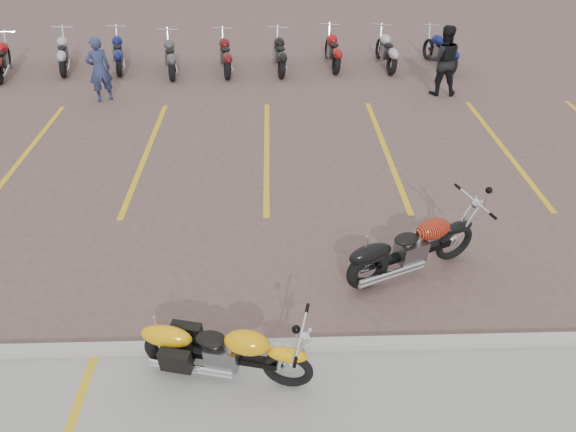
{
  "coord_description": "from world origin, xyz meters",
  "views": [
    {
      "loc": [
        0.15,
        -7.41,
        5.72
      ],
      "look_at": [
        0.37,
        0.17,
        0.75
      ],
      "focal_mm": 35.0,
      "sensor_mm": 36.0,
      "label": 1
    }
  ],
  "objects_px": {
    "flame_cruiser": "(409,249)",
    "person_b": "(443,60)",
    "yellow_cruiser": "(224,351)",
    "person_a": "(99,69)"
  },
  "relations": [
    {
      "from": "flame_cruiser",
      "to": "person_b",
      "type": "xyz_separation_m",
      "value": [
        2.53,
        7.85,
        0.46
      ]
    },
    {
      "from": "yellow_cruiser",
      "to": "person_a",
      "type": "height_order",
      "value": "person_a"
    },
    {
      "from": "yellow_cruiser",
      "to": "person_b",
      "type": "height_order",
      "value": "person_b"
    },
    {
      "from": "flame_cruiser",
      "to": "person_b",
      "type": "relative_size",
      "value": 1.18
    },
    {
      "from": "person_b",
      "to": "yellow_cruiser",
      "type": "bearing_deg",
      "value": 67.47
    },
    {
      "from": "yellow_cruiser",
      "to": "person_a",
      "type": "relative_size",
      "value": 1.28
    },
    {
      "from": "flame_cruiser",
      "to": "yellow_cruiser",
      "type": "bearing_deg",
      "value": -167.57
    },
    {
      "from": "yellow_cruiser",
      "to": "person_a",
      "type": "distance_m",
      "value": 10.4
    },
    {
      "from": "yellow_cruiser",
      "to": "flame_cruiser",
      "type": "distance_m",
      "value": 3.4
    },
    {
      "from": "yellow_cruiser",
      "to": "person_a",
      "type": "bearing_deg",
      "value": 125.09
    }
  ]
}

